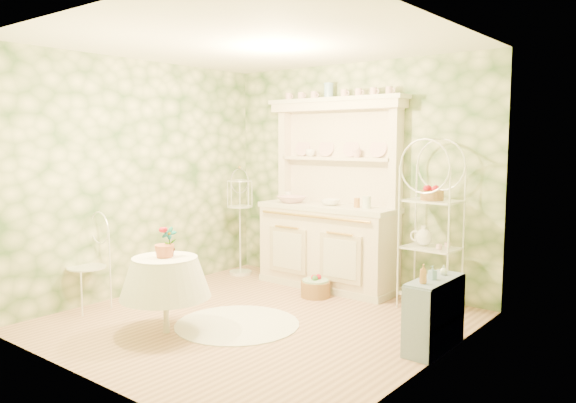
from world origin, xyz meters
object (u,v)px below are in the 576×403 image
Objects in this scene: bakers_rack at (431,225)px; side_shelf at (434,316)px; floor_basket at (315,287)px; kitchen_dresser at (328,194)px; birdcage_stand at (240,222)px; cafe_chair at (87,274)px; round_table at (166,293)px.

bakers_rack is 2.65× the size of side_shelf.
kitchen_dresser is at bearing 108.08° from floor_basket.
kitchen_dresser is at bearing 8.14° from birdcage_stand.
bakers_rack is 3.67m from cafe_chair.
kitchen_dresser reaches higher than floor_basket.
birdcage_stand is at bearing 116.46° from round_table.
birdcage_stand is at bearing 170.53° from side_shelf.
side_shelf is (0.53, -1.08, -0.60)m from bakers_rack.
bakers_rack is 5.02× the size of floor_basket.
kitchen_dresser is 1.37m from birdcage_stand.
cafe_chair is at bearing -152.99° from side_shelf.
kitchen_dresser reaches higher than side_shelf.
side_shelf is at bearing 28.99° from round_table.
round_table is at bearing -101.62° from floor_basket.
side_shelf is 0.90× the size of round_table.
birdcage_stand reaches higher than side_shelf.
cafe_chair is (-1.23, -0.04, -0.00)m from round_table.
cafe_chair is at bearing -122.11° from kitchen_dresser.
round_table is (-2.11, -1.17, 0.09)m from side_shelf.
birdcage_stand is (-1.28, -0.18, -0.44)m from kitchen_dresser.
side_shelf is 1.87m from floor_basket.
cafe_chair reaches higher than floor_basket.
cafe_chair is at bearing -94.89° from birdcage_stand.
round_table reaches higher than floor_basket.
cafe_chair is (-1.47, -2.34, -0.77)m from kitchen_dresser.
round_table is 2.11× the size of floor_basket.
kitchen_dresser is 1.37m from bakers_rack.
round_table is 1.24m from cafe_chair.
birdcage_stand is 1.57m from floor_basket.
round_table is 1.00× the size of cafe_chair.
round_table is 1.90m from floor_basket.
side_shelf is 2.42m from round_table.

